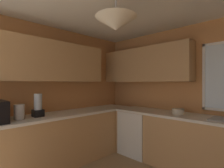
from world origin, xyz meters
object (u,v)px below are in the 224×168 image
object	(u,v)px
bowl	(178,111)
blender_appliance	(38,106)
dishwasher	(138,132)
kettle	(19,112)

from	to	relation	value
bowl	blender_appliance	distance (m)	2.31
dishwasher	bowl	size ratio (longest dim) A/B	4.33
dishwasher	kettle	distance (m)	2.20
kettle	blender_appliance	xyz separation A→B (m)	(-0.02, 0.28, 0.05)
bowl	blender_appliance	size ratio (longest dim) A/B	0.54
blender_appliance	dishwasher	bearing A→B (deg)	69.27
kettle	bowl	xyz separation A→B (m)	(1.45, 2.05, -0.06)
dishwasher	blender_appliance	world-z (taller)	blender_appliance
bowl	blender_appliance	world-z (taller)	blender_appliance
dishwasher	blender_appliance	size ratio (longest dim) A/B	2.36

